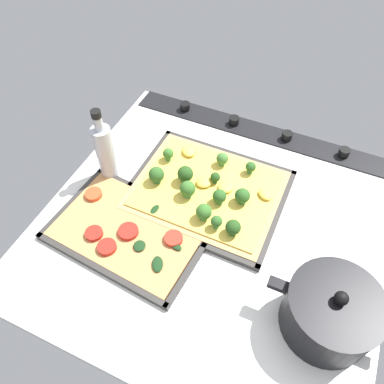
{
  "coord_description": "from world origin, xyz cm",
  "views": [
    {
      "loc": [
        -15.16,
        45.71,
        71.03
      ],
      "look_at": [
        6.17,
        -1.64,
        6.24
      ],
      "focal_mm": 35.53,
      "sensor_mm": 36.0,
      "label": 1
    }
  ],
  "objects_px": {
    "baking_tray_front": "(207,192)",
    "oil_bottle": "(105,151)",
    "baking_tray_back": "(129,231)",
    "broccoli_pizza": "(206,189)",
    "cooking_pot": "(330,313)",
    "veggie_pizza_back": "(128,230)"
  },
  "relations": [
    {
      "from": "broccoli_pizza",
      "to": "baking_tray_back",
      "type": "bearing_deg",
      "value": 56.09
    },
    {
      "from": "baking_tray_back",
      "to": "cooking_pot",
      "type": "relative_size",
      "value": 1.48
    },
    {
      "from": "baking_tray_front",
      "to": "broccoli_pizza",
      "type": "height_order",
      "value": "broccoli_pizza"
    },
    {
      "from": "baking_tray_back",
      "to": "cooking_pot",
      "type": "xyz_separation_m",
      "value": [
        -0.43,
        0.03,
        0.05
      ]
    },
    {
      "from": "baking_tray_back",
      "to": "veggie_pizza_back",
      "type": "relative_size",
      "value": 1.08
    },
    {
      "from": "baking_tray_front",
      "to": "broccoli_pizza",
      "type": "relative_size",
      "value": 1.07
    },
    {
      "from": "veggie_pizza_back",
      "to": "cooking_pot",
      "type": "relative_size",
      "value": 1.37
    },
    {
      "from": "broccoli_pizza",
      "to": "cooking_pot",
      "type": "relative_size",
      "value": 1.42
    },
    {
      "from": "cooking_pot",
      "to": "oil_bottle",
      "type": "bearing_deg",
      "value": -15.49
    },
    {
      "from": "broccoli_pizza",
      "to": "baking_tray_front",
      "type": "bearing_deg",
      "value": -99.48
    },
    {
      "from": "broccoli_pizza",
      "to": "oil_bottle",
      "type": "bearing_deg",
      "value": 9.49
    },
    {
      "from": "broccoli_pizza",
      "to": "oil_bottle",
      "type": "relative_size",
      "value": 1.68
    },
    {
      "from": "baking_tray_front",
      "to": "oil_bottle",
      "type": "relative_size",
      "value": 1.8
    },
    {
      "from": "broccoli_pizza",
      "to": "veggie_pizza_back",
      "type": "bearing_deg",
      "value": 56.33
    },
    {
      "from": "baking_tray_back",
      "to": "veggie_pizza_back",
      "type": "bearing_deg",
      "value": 88.61
    },
    {
      "from": "baking_tray_front",
      "to": "broccoli_pizza",
      "type": "distance_m",
      "value": 0.02
    },
    {
      "from": "veggie_pizza_back",
      "to": "oil_bottle",
      "type": "bearing_deg",
      "value": -45.73
    },
    {
      "from": "baking_tray_back",
      "to": "cooking_pot",
      "type": "distance_m",
      "value": 0.44
    },
    {
      "from": "baking_tray_back",
      "to": "oil_bottle",
      "type": "height_order",
      "value": "oil_bottle"
    },
    {
      "from": "baking_tray_back",
      "to": "oil_bottle",
      "type": "xyz_separation_m",
      "value": [
        0.13,
        -0.13,
        0.08
      ]
    },
    {
      "from": "baking_tray_front",
      "to": "baking_tray_back",
      "type": "distance_m",
      "value": 0.21
    },
    {
      "from": "oil_bottle",
      "to": "baking_tray_back",
      "type": "bearing_deg",
      "value": 134.63
    }
  ]
}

